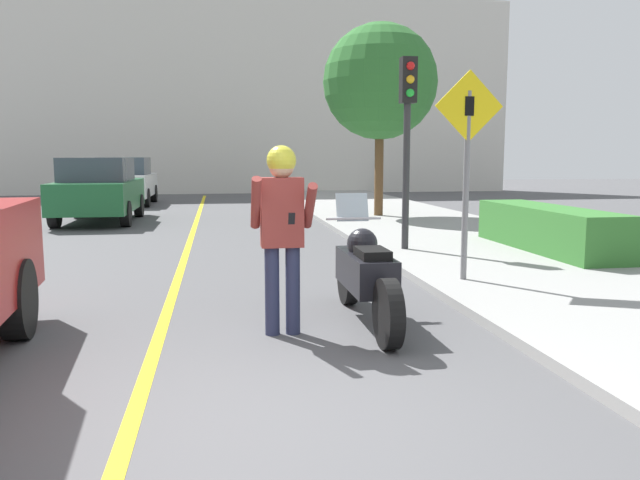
{
  "coord_description": "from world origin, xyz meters",
  "views": [
    {
      "loc": [
        -0.01,
        -3.82,
        1.71
      ],
      "look_at": [
        1.02,
        2.49,
        0.85
      ],
      "focal_mm": 35.0,
      "sensor_mm": 36.0,
      "label": 1
    }
  ],
  "objects_px": {
    "motorcycle": "(365,274)",
    "street_tree": "(380,82)",
    "person_biker": "(282,219)",
    "crossing_sign": "(467,155)",
    "traffic_light": "(408,116)",
    "parked_car_green": "(99,190)",
    "parked_car_white": "(126,181)"
  },
  "relations": [
    {
      "from": "parked_car_green",
      "to": "parked_car_white",
      "type": "bearing_deg",
      "value": 91.64
    },
    {
      "from": "crossing_sign",
      "to": "traffic_light",
      "type": "xyz_separation_m",
      "value": [
        0.04,
        2.74,
        0.67
      ]
    },
    {
      "from": "motorcycle",
      "to": "street_tree",
      "type": "relative_size",
      "value": 0.46
    },
    {
      "from": "person_biker",
      "to": "crossing_sign",
      "type": "distance_m",
      "value": 3.21
    },
    {
      "from": "motorcycle",
      "to": "person_biker",
      "type": "distance_m",
      "value": 1.11
    },
    {
      "from": "crossing_sign",
      "to": "parked_car_white",
      "type": "bearing_deg",
      "value": 112.62
    },
    {
      "from": "person_biker",
      "to": "parked_car_green",
      "type": "bearing_deg",
      "value": 108.17
    },
    {
      "from": "street_tree",
      "to": "parked_car_green",
      "type": "bearing_deg",
      "value": 176.8
    },
    {
      "from": "parked_car_green",
      "to": "parked_car_white",
      "type": "distance_m",
      "value": 6.05
    },
    {
      "from": "street_tree",
      "to": "crossing_sign",
      "type": "bearing_deg",
      "value": -97.47
    },
    {
      "from": "street_tree",
      "to": "parked_car_white",
      "type": "distance_m",
      "value": 10.36
    },
    {
      "from": "parked_car_green",
      "to": "traffic_light",
      "type": "bearing_deg",
      "value": -46.43
    },
    {
      "from": "traffic_light",
      "to": "parked_car_green",
      "type": "relative_size",
      "value": 0.78
    },
    {
      "from": "street_tree",
      "to": "parked_car_white",
      "type": "height_order",
      "value": "street_tree"
    },
    {
      "from": "person_biker",
      "to": "traffic_light",
      "type": "relative_size",
      "value": 0.56
    },
    {
      "from": "person_biker",
      "to": "traffic_light",
      "type": "distance_m",
      "value": 5.4
    },
    {
      "from": "street_tree",
      "to": "person_biker",
      "type": "bearing_deg",
      "value": -109.24
    },
    {
      "from": "person_biker",
      "to": "street_tree",
      "type": "bearing_deg",
      "value": 70.76
    },
    {
      "from": "crossing_sign",
      "to": "street_tree",
      "type": "xyz_separation_m",
      "value": [
        1.17,
        8.93,
        1.96
      ]
    },
    {
      "from": "motorcycle",
      "to": "street_tree",
      "type": "xyz_separation_m",
      "value": [
        2.87,
        10.46,
        3.17
      ]
    },
    {
      "from": "person_biker",
      "to": "parked_car_white",
      "type": "distance_m",
      "value": 17.62
    },
    {
      "from": "motorcycle",
      "to": "parked_car_green",
      "type": "distance_m",
      "value": 11.79
    },
    {
      "from": "person_biker",
      "to": "parked_car_green",
      "type": "xyz_separation_m",
      "value": [
        -3.66,
        11.15,
        -0.27
      ]
    },
    {
      "from": "parked_car_green",
      "to": "parked_car_white",
      "type": "height_order",
      "value": "same"
    },
    {
      "from": "crossing_sign",
      "to": "parked_car_white",
      "type": "distance_m",
      "value": 16.69
    },
    {
      "from": "motorcycle",
      "to": "parked_car_green",
      "type": "xyz_separation_m",
      "value": [
        -4.54,
        10.88,
        0.35
      ]
    },
    {
      "from": "person_biker",
      "to": "parked_car_green",
      "type": "relative_size",
      "value": 0.43
    },
    {
      "from": "person_biker",
      "to": "traffic_light",
      "type": "bearing_deg",
      "value": 60.08
    },
    {
      "from": "motorcycle",
      "to": "person_biker",
      "type": "xyz_separation_m",
      "value": [
        -0.88,
        -0.28,
        0.62
      ]
    },
    {
      "from": "traffic_light",
      "to": "parked_car_white",
      "type": "distance_m",
      "value": 14.28
    },
    {
      "from": "motorcycle",
      "to": "street_tree",
      "type": "height_order",
      "value": "street_tree"
    },
    {
      "from": "parked_car_white",
      "to": "crossing_sign",
      "type": "bearing_deg",
      "value": -67.38
    }
  ]
}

